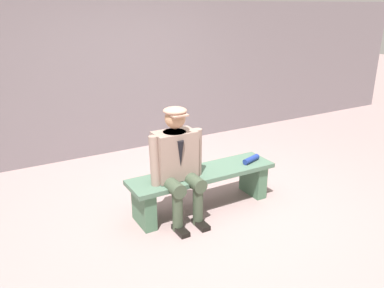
{
  "coord_description": "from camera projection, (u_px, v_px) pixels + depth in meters",
  "views": [
    {
      "loc": [
        2.08,
        3.41,
        2.22
      ],
      "look_at": [
        0.14,
        0.0,
        0.81
      ],
      "focal_mm": 36.37,
      "sensor_mm": 36.0,
      "label": 1
    }
  ],
  "objects": [
    {
      "name": "ground_plane",
      "position": [
        202.0,
        207.0,
        4.51
      ],
      "size": [
        30.0,
        30.0,
        0.0
      ],
      "primitive_type": "plane",
      "color": "gray"
    },
    {
      "name": "rolled_magazine",
      "position": [
        251.0,
        159.0,
        4.6
      ],
      "size": [
        0.26,
        0.14,
        0.07
      ],
      "primitive_type": "cylinder",
      "rotation": [
        0.0,
        1.57,
        0.32
      ],
      "color": "navy",
      "rests_on": "bench"
    },
    {
      "name": "bench",
      "position": [
        203.0,
        183.0,
        4.4
      ],
      "size": [
        1.72,
        0.45,
        0.46
      ],
      "color": "#4B6955",
      "rests_on": "ground"
    },
    {
      "name": "stadium_wall",
      "position": [
        125.0,
        78.0,
        6.05
      ],
      "size": [
        12.0,
        0.24,
        2.27
      ],
      "primitive_type": "cube",
      "color": "slate",
      "rests_on": "ground"
    },
    {
      "name": "seated_man",
      "position": [
        178.0,
        160.0,
        4.06
      ],
      "size": [
        0.61,
        0.59,
        1.24
      ],
      "color": "gray",
      "rests_on": "ground"
    }
  ]
}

